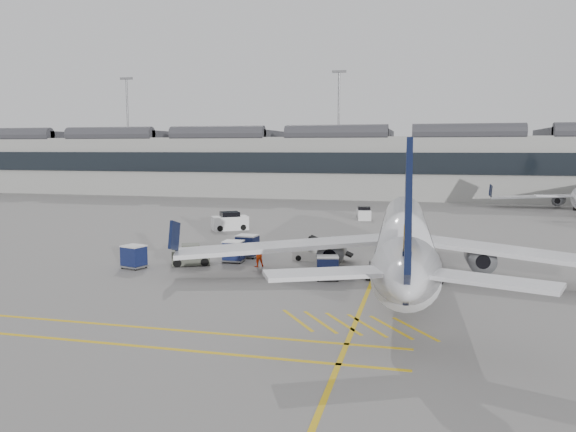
% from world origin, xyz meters
% --- Properties ---
extents(ground, '(220.00, 220.00, 0.00)m').
position_xyz_m(ground, '(0.00, 0.00, 0.00)').
color(ground, gray).
rests_on(ground, ground).
extents(terminal, '(200.00, 20.45, 12.40)m').
position_xyz_m(terminal, '(0.00, 71.93, 6.14)').
color(terminal, '#9E9E99').
rests_on(terminal, ground).
extents(light_masts, '(113.00, 0.60, 25.45)m').
position_xyz_m(light_masts, '(-1.67, 86.00, 14.49)').
color(light_masts, slate).
rests_on(light_masts, ground).
extents(apron_markings, '(0.25, 60.00, 0.01)m').
position_xyz_m(apron_markings, '(10.00, 10.00, 0.01)').
color(apron_markings, gold).
rests_on(apron_markings, ground).
extents(airliner_main, '(32.39, 35.43, 9.41)m').
position_xyz_m(airliner_main, '(12.03, 4.53, 2.77)').
color(airliner_main, white).
rests_on(airliner_main, ground).
extents(belt_loader, '(4.80, 1.75, 1.96)m').
position_xyz_m(belt_loader, '(5.00, 8.97, 0.57)').
color(belt_loader, beige).
rests_on(belt_loader, ground).
extents(baggage_cart_a, '(1.80, 1.59, 1.65)m').
position_xyz_m(baggage_cart_a, '(6.99, 2.36, 0.88)').
color(baggage_cart_a, gray).
rests_on(baggage_cart_a, ground).
extents(baggage_cart_b, '(1.91, 1.63, 1.87)m').
position_xyz_m(baggage_cart_b, '(-0.78, 8.71, 1.00)').
color(baggage_cart_b, gray).
rests_on(baggage_cart_b, ground).
extents(baggage_cart_c, '(1.66, 1.38, 1.71)m').
position_xyz_m(baggage_cart_c, '(-1.24, 6.55, 0.92)').
color(baggage_cart_c, gray).
rests_on(baggage_cart_c, ground).
extents(baggage_cart_d, '(1.97, 1.78, 1.74)m').
position_xyz_m(baggage_cart_d, '(-7.74, 2.63, 0.93)').
color(baggage_cart_d, gray).
rests_on(baggage_cart_d, ground).
extents(ramp_agent_a, '(0.75, 0.76, 1.77)m').
position_xyz_m(ramp_agent_a, '(6.73, 8.41, 0.88)').
color(ramp_agent_a, orange).
rests_on(ramp_agent_a, ground).
extents(ramp_agent_b, '(1.14, 1.09, 1.86)m').
position_xyz_m(ramp_agent_b, '(1.12, 5.38, 0.93)').
color(ramp_agent_b, '#FF420D').
rests_on(ramp_agent_b, ground).
extents(pushback_tug, '(3.31, 2.74, 1.60)m').
position_xyz_m(pushback_tug, '(-4.13, 4.87, 0.71)').
color(pushback_tug, '#484C40').
rests_on(pushback_tug, ground).
extents(safety_cone_nose, '(0.38, 0.38, 0.52)m').
position_xyz_m(safety_cone_nose, '(13.11, 18.19, 0.26)').
color(safety_cone_nose, '#F24C0A').
rests_on(safety_cone_nose, ground).
extents(safety_cone_engine, '(0.36, 0.36, 0.50)m').
position_xyz_m(safety_cone_engine, '(12.51, 2.97, 0.25)').
color(safety_cone_engine, '#F24C0A').
rests_on(safety_cone_engine, ground).
extents(service_van_left, '(4.32, 3.70, 2.00)m').
position_xyz_m(service_van_left, '(-7.55, 23.43, 0.89)').
color(service_van_left, silver).
rests_on(service_van_left, ground).
extents(service_van_mid, '(2.19, 3.47, 1.66)m').
position_xyz_m(service_van_mid, '(5.88, 36.14, 0.74)').
color(service_van_mid, silver).
rests_on(service_van_mid, ground).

